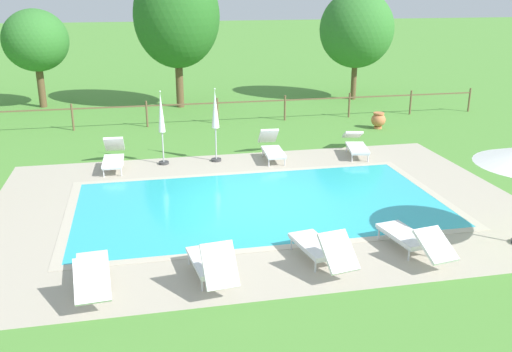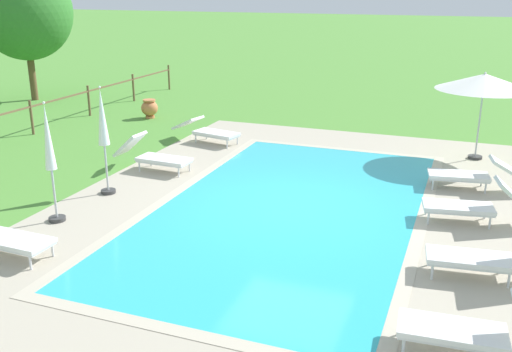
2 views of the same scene
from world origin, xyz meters
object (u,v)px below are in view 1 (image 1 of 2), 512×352
(sun_lounger_south_far, at_px, (272,147))
(patio_umbrella_closed_row_mid_west, at_px, (161,120))
(sun_lounger_north_near_steps, at_px, (113,156))
(tree_centre, at_px, (177,16))
(tree_west_mid, at_px, (36,41))
(sun_lounger_south_near_corner, at_px, (92,272))
(patio_umbrella_closed_row_west, at_px, (215,115))
(sun_lounger_south_mid, at_px, (413,238))
(sun_lounger_north_far, at_px, (356,144))
(tree_far_west, at_px, (357,29))
(sun_lounger_north_end, at_px, (211,263))
(terracotta_urn_near_fence, at_px, (378,120))
(sun_lounger_north_mid, at_px, (321,247))

(sun_lounger_south_far, relative_size, patio_umbrella_closed_row_mid_west, 0.85)
(sun_lounger_north_near_steps, xyz_separation_m, sun_lounger_south_far, (5.01, -0.01, 0.00))
(tree_centre, bearing_deg, tree_west_mid, 168.21)
(patio_umbrella_closed_row_mid_west, height_order, tree_centre, tree_centre)
(tree_west_mid, relative_size, tree_centre, 0.70)
(sun_lounger_south_far, distance_m, patio_umbrella_closed_row_mid_west, 3.64)
(sun_lounger_south_near_corner, relative_size, patio_umbrella_closed_row_west, 0.85)
(sun_lounger_south_near_corner, bearing_deg, patio_umbrella_closed_row_mid_west, 77.50)
(patio_umbrella_closed_row_mid_west, bearing_deg, sun_lounger_south_mid, -57.35)
(sun_lounger_north_near_steps, relative_size, sun_lounger_north_far, 0.92)
(tree_far_west, bearing_deg, tree_centre, -179.09)
(sun_lounger_north_end, relative_size, tree_west_mid, 0.43)
(terracotta_urn_near_fence, bearing_deg, sun_lounger_south_near_corner, -133.93)
(patio_umbrella_closed_row_west, bearing_deg, sun_lounger_north_far, -2.51)
(terracotta_urn_near_fence, bearing_deg, patio_umbrella_closed_row_west, -156.23)
(patio_umbrella_closed_row_mid_west, relative_size, tree_far_west, 0.45)
(patio_umbrella_closed_row_mid_west, bearing_deg, patio_umbrella_closed_row_west, -0.69)
(sun_lounger_north_near_steps, xyz_separation_m, sun_lounger_north_mid, (4.26, -7.39, 0.00))
(sun_lounger_north_mid, xyz_separation_m, tree_centre, (-1.49, 16.32, 3.68))
(sun_lounger_north_far, distance_m, terracotta_urn_near_fence, 3.91)
(patio_umbrella_closed_row_mid_west, height_order, terracotta_urn_near_fence, patio_umbrella_closed_row_mid_west)
(sun_lounger_north_far, relative_size, sun_lounger_south_mid, 1.02)
(sun_lounger_north_far, relative_size, tree_far_west, 0.41)
(sun_lounger_north_mid, distance_m, tree_centre, 16.79)
(sun_lounger_north_near_steps, distance_m, sun_lounger_south_near_corner, 7.51)
(tree_west_mid, bearing_deg, patio_umbrella_closed_row_west, -56.67)
(patio_umbrella_closed_row_mid_west, relative_size, tree_centre, 0.37)
(sun_lounger_south_far, bearing_deg, sun_lounger_north_mid, -95.78)
(sun_lounger_south_far, height_order, patio_umbrella_closed_row_west, patio_umbrella_closed_row_west)
(sun_lounger_south_mid, relative_size, tree_centre, 0.33)
(patio_umbrella_closed_row_west, xyz_separation_m, tree_far_west, (8.12, 8.98, 1.86))
(sun_lounger_north_mid, distance_m, patio_umbrella_closed_row_west, 7.64)
(patio_umbrella_closed_row_west, relative_size, patio_umbrella_closed_row_mid_west, 1.01)
(patio_umbrella_closed_row_mid_west, bearing_deg, tree_west_mid, 116.27)
(sun_lounger_south_mid, xyz_separation_m, tree_centre, (-3.52, 16.26, 3.70))
(sun_lounger_north_mid, xyz_separation_m, sun_lounger_south_near_corner, (-4.43, -0.12, -0.00))
(tree_centre, bearing_deg, sun_lounger_north_end, -92.63)
(terracotta_urn_near_fence, distance_m, tree_far_west, 6.79)
(sun_lounger_north_near_steps, height_order, sun_lounger_south_far, sun_lounger_south_far)
(sun_lounger_north_near_steps, relative_size, terracotta_urn_near_fence, 3.10)
(sun_lounger_north_near_steps, relative_size, sun_lounger_north_mid, 0.98)
(terracotta_urn_near_fence, bearing_deg, sun_lounger_south_far, -148.25)
(sun_lounger_south_near_corner, bearing_deg, patio_umbrella_closed_row_west, 66.13)
(sun_lounger_north_far, relative_size, terracotta_urn_near_fence, 3.38)
(sun_lounger_north_near_steps, bearing_deg, sun_lounger_south_near_corner, -91.27)
(sun_lounger_north_near_steps, relative_size, tree_west_mid, 0.45)
(sun_lounger_south_mid, height_order, patio_umbrella_closed_row_mid_west, patio_umbrella_closed_row_mid_west)
(sun_lounger_north_far, bearing_deg, patio_umbrella_closed_row_mid_west, 177.97)
(sun_lounger_north_far, xyz_separation_m, terracotta_urn_near_fence, (2.21, 3.23, -0.00))
(sun_lounger_north_near_steps, relative_size, sun_lounger_south_far, 1.00)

